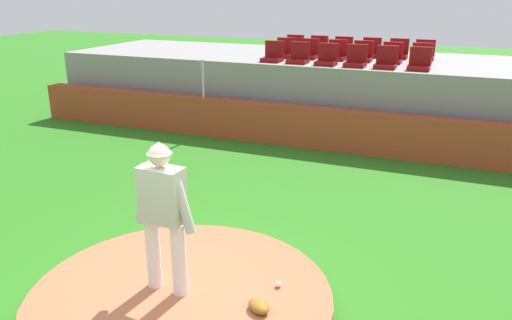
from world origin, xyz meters
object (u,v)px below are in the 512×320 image
stadium_chair_3 (356,60)px  stadium_chair_9 (362,55)px  stadium_chair_1 (299,57)px  stadium_chair_7 (308,52)px  fielding_glove (259,306)px  stadium_chair_13 (318,49)px  stadium_chair_12 (294,48)px  stadium_chair_2 (327,58)px  stadium_chair_11 (421,58)px  stadium_chair_17 (424,54)px  stadium_chair_15 (371,51)px  stadium_chair_4 (386,61)px  stadium_chair_8 (337,54)px  stadium_chair_5 (419,63)px  stadium_chair_6 (285,51)px  stadium_chair_16 (398,52)px  stadium_chair_0 (273,55)px  stadium_chair_10 (392,57)px  pitcher (163,207)px  stadium_chair_14 (343,50)px  baseball (278,284)px

stadium_chair_3 → stadium_chair_9: size_ratio=1.00×
stadium_chair_1 → stadium_chair_7: same height
fielding_glove → stadium_chair_13: 9.74m
stadium_chair_3 → stadium_chair_12: bearing=-40.4°
stadium_chair_1 → stadium_chair_2: size_ratio=1.00×
stadium_chair_13 → stadium_chair_11: bearing=162.5°
stadium_chair_17 → stadium_chair_3: bearing=52.6°
stadium_chair_13 → stadium_chair_17: bearing=179.7°
stadium_chair_12 → stadium_chair_15: 2.14m
stadium_chair_2 → stadium_chair_17: size_ratio=1.00×
stadium_chair_4 → stadium_chair_17: (0.69, 1.79, 0.00)m
stadium_chair_8 → stadium_chair_5: bearing=157.2°
stadium_chair_2 → stadium_chair_12: same height
stadium_chair_3 → stadium_chair_6: size_ratio=1.00×
stadium_chair_5 → stadium_chair_12: bearing=-26.6°
stadium_chair_3 → stadium_chair_13: (-1.42, 1.82, 0.00)m
stadium_chair_6 → stadium_chair_7: 0.66m
stadium_chair_15 → stadium_chair_16: 0.70m
stadium_chair_9 → stadium_chair_3: bearing=92.0°
stadium_chair_3 → stadium_chair_5: same height
stadium_chair_8 → stadium_chair_11: bearing=-179.7°
stadium_chair_0 → stadium_chair_10: 2.91m
stadium_chair_4 → stadium_chair_9: 1.18m
stadium_chair_1 → stadium_chair_3: 1.41m
stadium_chair_7 → stadium_chair_9: same height
pitcher → stadium_chair_6: bearing=104.0°
stadium_chair_6 → stadium_chair_1: bearing=127.6°
stadium_chair_2 → stadium_chair_8: bearing=-90.3°
stadium_chair_9 → stadium_chair_12: 2.25m
pitcher → stadium_chair_12: bearing=103.2°
stadium_chair_4 → stadium_chair_9: same height
stadium_chair_14 → stadium_chair_15: size_ratio=1.00×
baseball → stadium_chair_6: bearing=109.1°
stadium_chair_8 → baseball: bearing=99.6°
stadium_chair_2 → stadium_chair_13: (-0.73, 1.83, 0.00)m
stadium_chair_0 → stadium_chair_7: 1.08m
stadium_chair_8 → stadium_chair_11: size_ratio=1.00×
stadium_chair_3 → stadium_chair_16: same height
stadium_chair_11 → stadium_chair_12: bearing=-14.0°
stadium_chair_1 → stadium_chair_11: size_ratio=1.00×
stadium_chair_4 → stadium_chair_8: bearing=-33.5°
stadium_chair_8 → stadium_chair_16: size_ratio=1.00×
stadium_chair_7 → stadium_chair_10: 2.13m
stadium_chair_6 → stadium_chair_0: bearing=89.7°
stadium_chair_14 → stadium_chair_15: same height
stadium_chair_2 → stadium_chair_16: 2.33m
pitcher → stadium_chair_4: stadium_chair_4 is taller
fielding_glove → stadium_chair_16: 9.54m
stadium_chair_0 → stadium_chair_4: (2.78, -0.04, 0.00)m
stadium_chair_14 → pitcher: bearing=91.3°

